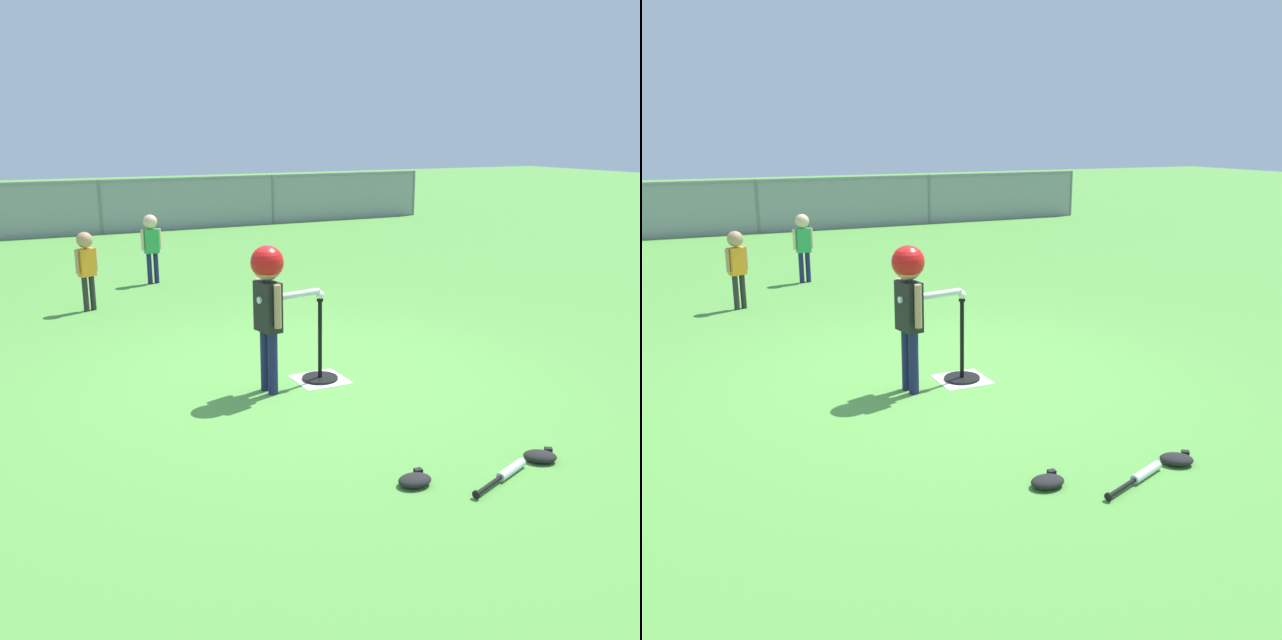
% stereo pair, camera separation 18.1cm
% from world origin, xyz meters
% --- Properties ---
extents(ground_plane, '(60.00, 60.00, 0.00)m').
position_xyz_m(ground_plane, '(0.00, 0.00, 0.00)').
color(ground_plane, '#51933D').
extents(home_plate, '(0.44, 0.44, 0.01)m').
position_xyz_m(home_plate, '(0.07, -0.12, 0.00)').
color(home_plate, white).
rests_on(home_plate, ground_plane).
extents(batting_tee, '(0.32, 0.32, 0.74)m').
position_xyz_m(batting_tee, '(0.07, -0.12, 0.12)').
color(batting_tee, black).
rests_on(batting_tee, ground_plane).
extents(baseball_on_tee, '(0.07, 0.07, 0.07)m').
position_xyz_m(baseball_on_tee, '(0.07, -0.12, 0.78)').
color(baseball_on_tee, white).
rests_on(baseball_on_tee, batting_tee).
extents(batter_child, '(0.65, 0.35, 1.25)m').
position_xyz_m(batter_child, '(-0.44, -0.21, 0.89)').
color(batter_child, '#191E4C').
rests_on(batter_child, ground_plane).
extents(fielder_deep_left, '(0.30, 0.20, 1.00)m').
position_xyz_m(fielder_deep_left, '(-0.25, 4.66, 0.64)').
color(fielder_deep_left, '#191E4C').
rests_on(fielder_deep_left, ground_plane).
extents(fielder_near_right, '(0.27, 0.19, 0.97)m').
position_xyz_m(fielder_near_right, '(-1.35, 3.40, 0.63)').
color(fielder_near_right, '#262626').
rests_on(fielder_near_right, ground_plane).
extents(spare_bat_silver, '(0.57, 0.26, 0.06)m').
position_xyz_m(spare_bat_silver, '(0.32, -2.31, 0.03)').
color(spare_bat_silver, silver).
rests_on(spare_bat_silver, ground_plane).
extents(glove_by_plate, '(0.23, 0.18, 0.07)m').
position_xyz_m(glove_by_plate, '(-0.27, -2.13, 0.04)').
color(glove_by_plate, black).
rests_on(glove_by_plate, ground_plane).
extents(glove_near_bats, '(0.27, 0.25, 0.07)m').
position_xyz_m(glove_near_bats, '(0.68, -2.23, 0.04)').
color(glove_near_bats, black).
rests_on(glove_near_bats, ground_plane).
extents(outfield_fence, '(16.06, 0.06, 1.15)m').
position_xyz_m(outfield_fence, '(0.00, 10.28, 0.62)').
color(outfield_fence, slate).
rests_on(outfield_fence, ground_plane).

